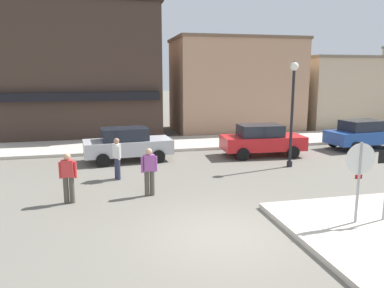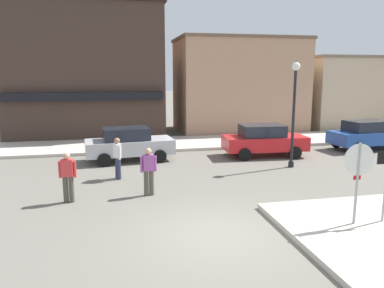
{
  "view_description": "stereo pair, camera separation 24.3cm",
  "coord_description": "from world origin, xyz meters",
  "px_view_note": "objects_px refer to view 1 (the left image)",
  "views": [
    {
      "loc": [
        -2.75,
        -8.5,
        4.02
      ],
      "look_at": [
        0.24,
        4.5,
        1.5
      ],
      "focal_mm": 35.0,
      "sensor_mm": 36.0,
      "label": 1
    },
    {
      "loc": [
        -2.52,
        -8.55,
        4.02
      ],
      "look_at": [
        0.24,
        4.5,
        1.5
      ],
      "focal_mm": 35.0,
      "sensor_mm": 36.0,
      "label": 2
    }
  ],
  "objects_px": {
    "pedestrian_crossing_near": "(149,170)",
    "pedestrian_crossing_far": "(117,157)",
    "stop_sign": "(359,172)",
    "parked_car_third": "(363,134)",
    "pedestrian_kerb_side": "(68,176)",
    "lamp_post": "(293,99)",
    "parked_car_second": "(262,140)",
    "parked_car_nearest": "(127,144)"
  },
  "relations": [
    {
      "from": "stop_sign",
      "to": "parked_car_third",
      "type": "bearing_deg",
      "value": 52.04
    },
    {
      "from": "stop_sign",
      "to": "parked_car_second",
      "type": "xyz_separation_m",
      "value": [
        1.13,
        8.77,
        -0.71
      ]
    },
    {
      "from": "stop_sign",
      "to": "pedestrian_kerb_side",
      "type": "height_order",
      "value": "stop_sign"
    },
    {
      "from": "lamp_post",
      "to": "parked_car_second",
      "type": "height_order",
      "value": "lamp_post"
    },
    {
      "from": "lamp_post",
      "to": "parked_car_third",
      "type": "xyz_separation_m",
      "value": [
        5.72,
        2.74,
        -2.15
      ]
    },
    {
      "from": "parked_car_second",
      "to": "parked_car_third",
      "type": "xyz_separation_m",
      "value": [
        6.04,
        0.42,
        0.0
      ]
    },
    {
      "from": "lamp_post",
      "to": "parked_car_second",
      "type": "relative_size",
      "value": 1.11
    },
    {
      "from": "parked_car_third",
      "to": "pedestrian_crossing_far",
      "type": "height_order",
      "value": "pedestrian_crossing_far"
    },
    {
      "from": "pedestrian_crossing_near",
      "to": "pedestrian_kerb_side",
      "type": "distance_m",
      "value": 2.56
    },
    {
      "from": "stop_sign",
      "to": "parked_car_third",
      "type": "relative_size",
      "value": 0.55
    },
    {
      "from": "pedestrian_kerb_side",
      "to": "lamp_post",
      "type": "bearing_deg",
      "value": 16.95
    },
    {
      "from": "parked_car_second",
      "to": "parked_car_third",
      "type": "distance_m",
      "value": 6.05
    },
    {
      "from": "stop_sign",
      "to": "pedestrian_crossing_near",
      "type": "height_order",
      "value": "stop_sign"
    },
    {
      "from": "parked_car_second",
      "to": "pedestrian_crossing_far",
      "type": "relative_size",
      "value": 2.55
    },
    {
      "from": "parked_car_third",
      "to": "pedestrian_kerb_side",
      "type": "bearing_deg",
      "value": -159.57
    },
    {
      "from": "lamp_post",
      "to": "parked_car_third",
      "type": "distance_m",
      "value": 6.69
    },
    {
      "from": "parked_car_third",
      "to": "pedestrian_crossing_near",
      "type": "relative_size",
      "value": 2.58
    },
    {
      "from": "lamp_post",
      "to": "pedestrian_crossing_far",
      "type": "height_order",
      "value": "lamp_post"
    },
    {
      "from": "parked_car_second",
      "to": "pedestrian_crossing_far",
      "type": "distance_m",
      "value": 7.57
    },
    {
      "from": "parked_car_third",
      "to": "lamp_post",
      "type": "bearing_deg",
      "value": -154.41
    },
    {
      "from": "lamp_post",
      "to": "pedestrian_kerb_side",
      "type": "height_order",
      "value": "lamp_post"
    },
    {
      "from": "parked_car_second",
      "to": "pedestrian_kerb_side",
      "type": "xyz_separation_m",
      "value": [
        -8.67,
        -5.06,
        0.06
      ]
    },
    {
      "from": "lamp_post",
      "to": "pedestrian_crossing_near",
      "type": "distance_m",
      "value": 7.24
    },
    {
      "from": "parked_car_nearest",
      "to": "pedestrian_crossing_far",
      "type": "relative_size",
      "value": 2.57
    },
    {
      "from": "pedestrian_crossing_far",
      "to": "lamp_post",
      "type": "bearing_deg",
      "value": 2.55
    },
    {
      "from": "pedestrian_crossing_near",
      "to": "pedestrian_kerb_side",
      "type": "xyz_separation_m",
      "value": [
        -2.55,
        -0.17,
        0.0
      ]
    },
    {
      "from": "pedestrian_crossing_far",
      "to": "parked_car_nearest",
      "type": "bearing_deg",
      "value": 79.63
    },
    {
      "from": "parked_car_third",
      "to": "parked_car_second",
      "type": "bearing_deg",
      "value": -176.05
    },
    {
      "from": "pedestrian_kerb_side",
      "to": "pedestrian_crossing_far",
      "type": "bearing_deg",
      "value": 56.86
    },
    {
      "from": "pedestrian_crossing_near",
      "to": "pedestrian_crossing_far",
      "type": "height_order",
      "value": "same"
    },
    {
      "from": "parked_car_nearest",
      "to": "parked_car_third",
      "type": "height_order",
      "value": "same"
    },
    {
      "from": "pedestrian_crossing_far",
      "to": "pedestrian_kerb_side",
      "type": "distance_m",
      "value": 2.88
    },
    {
      "from": "parked_car_second",
      "to": "lamp_post",
      "type": "bearing_deg",
      "value": -82.15
    },
    {
      "from": "parked_car_third",
      "to": "pedestrian_kerb_side",
      "type": "relative_size",
      "value": 2.58
    },
    {
      "from": "pedestrian_crossing_near",
      "to": "parked_car_nearest",
      "type": "bearing_deg",
      "value": 94.59
    },
    {
      "from": "parked_car_third",
      "to": "pedestrian_kerb_side",
      "type": "distance_m",
      "value": 15.69
    },
    {
      "from": "parked_car_nearest",
      "to": "parked_car_second",
      "type": "distance_m",
      "value": 6.55
    },
    {
      "from": "pedestrian_crossing_far",
      "to": "pedestrian_kerb_side",
      "type": "relative_size",
      "value": 1.0
    },
    {
      "from": "pedestrian_kerb_side",
      "to": "pedestrian_crossing_near",
      "type": "bearing_deg",
      "value": 3.79
    },
    {
      "from": "stop_sign",
      "to": "parked_car_nearest",
      "type": "xyz_separation_m",
      "value": [
        -5.41,
        9.14,
        -0.71
      ]
    },
    {
      "from": "pedestrian_crossing_near",
      "to": "pedestrian_kerb_side",
      "type": "relative_size",
      "value": 1.0
    },
    {
      "from": "pedestrian_crossing_near",
      "to": "pedestrian_crossing_far",
      "type": "relative_size",
      "value": 1.0
    }
  ]
}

